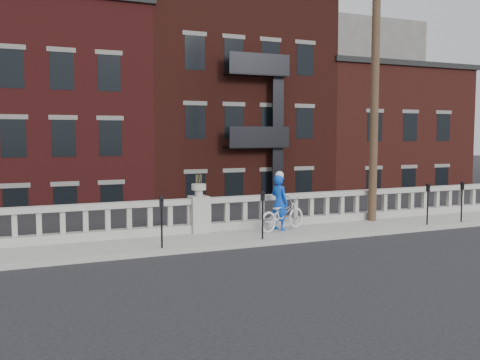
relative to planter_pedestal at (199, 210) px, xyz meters
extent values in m
plane|color=black|center=(0.00, -3.95, -0.83)|extent=(120.00, 120.00, 0.00)
cube|color=#98968D|center=(0.00, -0.95, -0.76)|extent=(32.00, 2.20, 0.15)
cube|color=#98968D|center=(0.00, 0.00, -0.56)|extent=(28.00, 0.34, 0.25)
cube|color=#98968D|center=(0.00, 0.00, 0.27)|extent=(28.00, 0.34, 0.16)
cube|color=#98968D|center=(0.00, 0.00, -0.13)|extent=(0.55, 0.55, 1.10)
cylinder|color=#98968D|center=(0.00, 0.00, 0.52)|extent=(0.24, 0.24, 0.20)
cylinder|color=#98968D|center=(0.00, 0.00, 0.70)|extent=(0.44, 0.44, 0.18)
cube|color=#605E59|center=(0.00, 0.35, -3.26)|extent=(36.00, 0.50, 5.15)
cube|color=black|center=(0.00, 22.00, -6.08)|extent=(80.00, 44.00, 0.50)
cube|color=#595651|center=(-2.00, 4.50, -3.83)|extent=(16.00, 7.00, 4.00)
cube|color=#595651|center=(22.00, 29.00, 3.17)|extent=(14.00, 14.00, 18.00)
cube|color=#4B1615|center=(-4.00, 16.00, 1.17)|extent=(10.00, 14.00, 14.00)
cube|color=black|center=(-4.00, 16.00, 8.32)|extent=(10.30, 14.30, 0.30)
cube|color=#3C1510|center=(6.00, 16.00, 1.92)|extent=(10.00, 14.00, 15.50)
cube|color=black|center=(6.00, 16.00, 9.82)|extent=(10.30, 14.30, 0.30)
cube|color=#501E18|center=(16.00, 16.00, 0.17)|extent=(10.00, 14.00, 12.00)
cube|color=black|center=(16.00, 16.00, 6.32)|extent=(10.30, 14.30, 0.30)
cylinder|color=#422D1E|center=(6.20, -0.35, 4.32)|extent=(0.28, 0.28, 10.00)
cylinder|color=black|center=(-1.66, -1.80, -0.13)|extent=(0.05, 0.05, 1.10)
cube|color=black|center=(-1.66, -1.80, 0.55)|extent=(0.10, 0.08, 0.26)
cube|color=black|center=(-1.66, -1.85, 0.59)|extent=(0.06, 0.01, 0.08)
cylinder|color=black|center=(1.27, -1.80, -0.13)|extent=(0.05, 0.05, 1.10)
cube|color=black|center=(1.27, -1.80, 0.55)|extent=(0.10, 0.08, 0.26)
cube|color=black|center=(1.27, -1.85, 0.59)|extent=(0.06, 0.01, 0.08)
cylinder|color=black|center=(7.30, -1.80, -0.13)|extent=(0.05, 0.05, 1.10)
cube|color=black|center=(7.30, -1.80, 0.55)|extent=(0.10, 0.08, 0.26)
cube|color=black|center=(7.30, -1.85, 0.59)|extent=(0.06, 0.01, 0.08)
cylinder|color=black|center=(8.80, -1.80, -0.13)|extent=(0.05, 0.05, 1.10)
cube|color=black|center=(8.80, -1.80, 0.55)|extent=(0.10, 0.08, 0.26)
cube|color=black|center=(8.80, -1.85, 0.59)|extent=(0.06, 0.01, 0.08)
imported|color=silver|center=(2.44, -0.78, -0.17)|extent=(2.05, 1.31, 1.02)
imported|color=#0C42C2|center=(2.41, -0.66, 0.18)|extent=(0.60, 0.73, 1.73)
camera|label=1|loc=(-5.34, -15.23, 2.28)|focal=40.00mm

